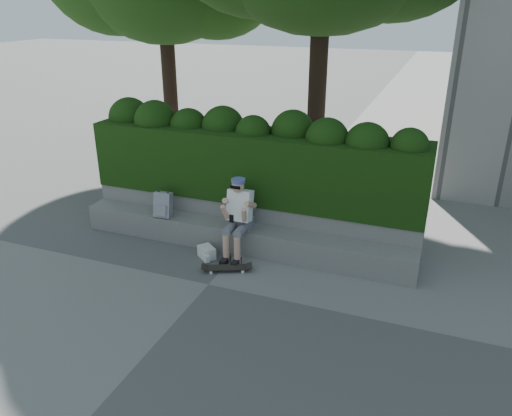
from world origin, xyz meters
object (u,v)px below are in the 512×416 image
at_px(person, 238,215).
at_px(backpack_plaid, 163,205).
at_px(backpack_ground, 207,252).
at_px(skateboard, 227,268).

relative_size(person, backpack_plaid, 3.04).
height_order(person, backpack_plaid, person).
distance_m(person, backpack_ground, 0.86).
height_order(person, backpack_ground, person).
bearing_deg(backpack_ground, backpack_plaid, -161.53).
distance_m(skateboard, backpack_plaid, 1.78).
xyz_separation_m(skateboard, backpack_plaid, (-1.53, 0.67, 0.61)).
height_order(backpack_plaid, backpack_ground, backpack_plaid).
xyz_separation_m(skateboard, backpack_ground, (-0.51, 0.30, 0.04)).
bearing_deg(person, backpack_ground, -148.33).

